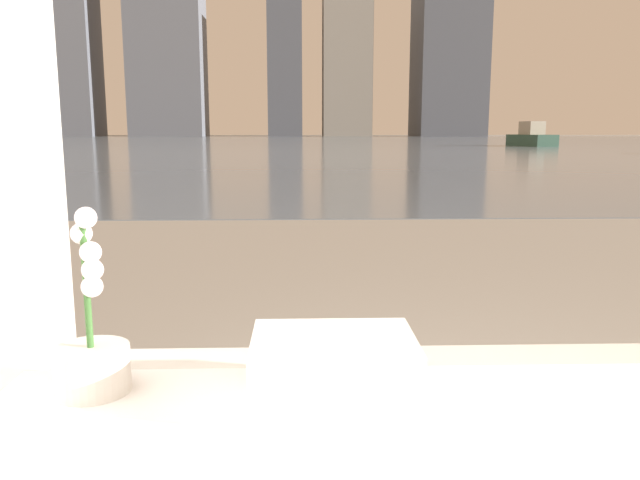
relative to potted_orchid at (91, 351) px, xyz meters
The scene contains 8 objects.
potted_orchid is the anchor object (origin of this frame).
towel_stack 0.43m from the potted_orchid, ahead, with size 0.28×0.21×0.12m.
harbor_water 61.17m from the potted_orchid, 89.50° to the left, with size 180.00×110.00×0.01m.
harbor_boat_2 43.75m from the potted_orchid, 68.69° to the left, with size 2.10×4.53×1.64m.
skyline_tower_0 126.57m from the potted_orchid, 110.27° to the left, with size 13.33×9.08×42.33m.
skyline_tower_2 117.78m from the potted_orchid, 91.11° to the left, with size 6.19×8.10×24.95m.
skyline_tower_3 118.23m from the potted_orchid, 85.58° to the left, with size 8.79×9.06×27.37m.
skyline_tower_4 121.09m from the potted_orchid, 76.62° to the left, with size 12.01×13.62×26.49m.
Camera 1 is at (-0.16, -0.23, 1.03)m, focal length 35.00 mm.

